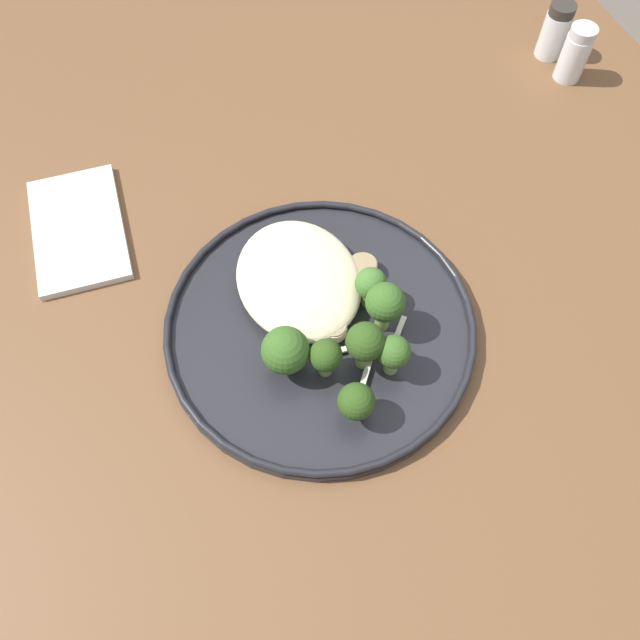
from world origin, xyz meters
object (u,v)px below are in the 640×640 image
at_px(dinner_plate, 320,326).
at_px(seared_scallop_large_seared, 280,293).
at_px(seared_scallop_tilted_round, 314,318).
at_px(seared_scallop_rear_pale, 333,328).
at_px(seared_scallop_right_edge, 363,267).
at_px(broccoli_floret_right_tilted, 326,357).
at_px(salt_shaker, 575,54).
at_px(broccoli_floret_front_edge, 285,351).
at_px(pepper_shaker, 555,31).
at_px(broccoli_floret_tall_stalk, 356,402).
at_px(broccoli_floret_split_head, 360,345).
at_px(seared_scallop_on_noodles, 258,265).
at_px(broccoli_floret_beside_noodles, 385,304).
at_px(folded_napkin, 78,229).
at_px(broccoli_floret_center_pile, 394,353).
at_px(broccoli_floret_left_leaning, 371,285).

bearing_deg(dinner_plate, seared_scallop_large_seared, 30.93).
xyz_separation_m(seared_scallop_tilted_round, seared_scallop_large_seared, (0.04, 0.02, 0.00)).
bearing_deg(seared_scallop_rear_pale, seared_scallop_right_edge, -44.84).
distance_m(broccoli_floret_right_tilted, salt_shaker, 0.49).
xyz_separation_m(seared_scallop_right_edge, broccoli_floret_front_edge, (-0.07, 0.10, 0.02)).
distance_m(seared_scallop_tilted_round, pepper_shaker, 0.48).
bearing_deg(broccoli_floret_tall_stalk, broccoli_floret_front_edge, 30.91).
bearing_deg(salt_shaker, broccoli_floret_tall_stalk, 127.24).
relative_size(seared_scallop_tilted_round, pepper_shaker, 0.42).
bearing_deg(dinner_plate, broccoli_floret_split_head, -160.50).
distance_m(seared_scallop_on_noodles, broccoli_floret_beside_noodles, 0.13).
bearing_deg(broccoli_floret_right_tilted, dinner_plate, -15.36).
xyz_separation_m(seared_scallop_tilted_round, folded_napkin, (0.20, 0.18, -0.02)).
xyz_separation_m(seared_scallop_right_edge, broccoli_floret_beside_noodles, (-0.06, 0.01, 0.03)).
bearing_deg(seared_scallop_large_seared, broccoli_floret_right_tilted, -172.15).
relative_size(broccoli_floret_beside_noodles, broccoli_floret_center_pile, 1.21).
height_order(dinner_plate, seared_scallop_large_seared, seared_scallop_large_seared).
bearing_deg(seared_scallop_on_noodles, broccoli_floret_beside_noodles, -138.57).
height_order(dinner_plate, pepper_shaker, pepper_shaker).
distance_m(seared_scallop_large_seared, broccoli_floret_front_edge, 0.07).
xyz_separation_m(broccoli_floret_right_tilted, broccoli_floret_front_edge, (0.02, 0.03, 0.00)).
bearing_deg(seared_scallop_tilted_round, seared_scallop_large_seared, 28.52).
relative_size(dinner_plate, broccoli_floret_split_head, 5.06).
relative_size(broccoli_floret_center_pile, folded_napkin, 0.33).
bearing_deg(seared_scallop_large_seared, folded_napkin, 46.07).
xyz_separation_m(seared_scallop_on_noodles, broccoli_floret_beside_noodles, (-0.10, -0.09, 0.03)).
distance_m(seared_scallop_large_seared, seared_scallop_right_edge, 0.08).
bearing_deg(broccoli_floret_front_edge, broccoli_floret_right_tilted, -118.29).
height_order(seared_scallop_rear_pale, broccoli_floret_split_head, broccoli_floret_split_head).
height_order(broccoli_floret_center_pile, pepper_shaker, pepper_shaker).
height_order(seared_scallop_on_noodles, broccoli_floret_beside_noodles, broccoli_floret_beside_noodles).
xyz_separation_m(seared_scallop_on_noodles, broccoli_floret_tall_stalk, (-0.17, -0.03, 0.02)).
height_order(seared_scallop_rear_pale, salt_shaker, salt_shaker).
relative_size(seared_scallop_on_noodles, folded_napkin, 0.23).
bearing_deg(pepper_shaker, broccoli_floret_right_tilted, 126.33).
xyz_separation_m(seared_scallop_tilted_round, broccoli_floret_beside_noodles, (-0.02, -0.06, 0.03)).
xyz_separation_m(dinner_plate, broccoli_floret_beside_noodles, (-0.02, -0.05, 0.04)).
relative_size(seared_scallop_tilted_round, seared_scallop_on_noodles, 0.81).
relative_size(seared_scallop_large_seared, broccoli_floret_right_tilted, 0.76).
bearing_deg(seared_scallop_tilted_round, salt_shaker, -62.42).
bearing_deg(pepper_shaker, broccoli_floret_center_pile, 132.01).
xyz_separation_m(seared_scallop_rear_pale, pepper_shaker, (0.27, -0.40, 0.01)).
distance_m(broccoli_floret_right_tilted, folded_napkin, 0.30).
bearing_deg(broccoli_floret_left_leaning, pepper_shaker, -54.14).
relative_size(broccoli_floret_right_tilted, broccoli_floret_left_leaning, 0.96).
bearing_deg(broccoli_floret_center_pile, seared_scallop_tilted_round, 34.30).
relative_size(seared_scallop_right_edge, broccoli_floret_left_leaning, 0.59).
relative_size(seared_scallop_on_noodles, broccoli_floret_split_head, 0.61).
distance_m(seared_scallop_large_seared, pepper_shaker, 0.48).
xyz_separation_m(broccoli_floret_beside_noodles, broccoli_floret_right_tilted, (-0.02, 0.07, -0.01)).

